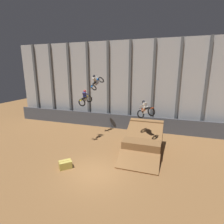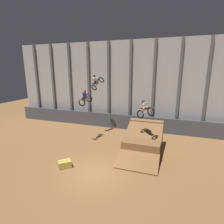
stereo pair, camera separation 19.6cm
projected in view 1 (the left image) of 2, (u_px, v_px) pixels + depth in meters
ground_plane at (95, 173)px, 12.37m from camera, size 60.00×60.00×0.00m
arena_back_wall at (130, 85)px, 21.26m from camera, size 32.00×0.40×10.52m
lower_barrier at (127, 122)px, 21.28m from camera, size 31.36×0.20×1.78m
dirt_ramp at (144, 141)px, 15.77m from camera, size 3.17×5.65×2.52m
rider_bike_left_air at (85, 98)px, 16.92m from camera, size 0.80×1.81×1.52m
rider_bike_center_air at (97, 82)px, 18.67m from camera, size 1.26×1.85×1.70m
rider_bike_right_air at (145, 110)px, 14.38m from camera, size 1.72×1.67×1.65m
hay_bale_trackside at (65, 165)px, 12.95m from camera, size 1.07×1.05×0.57m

